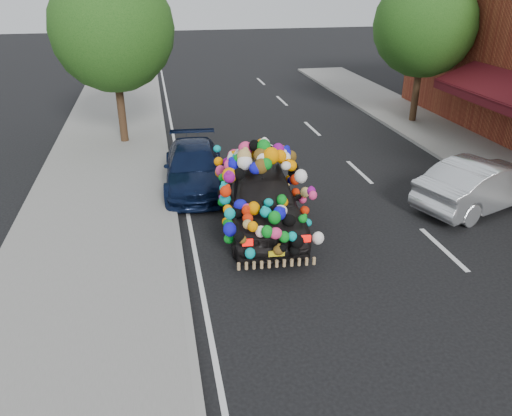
{
  "coord_description": "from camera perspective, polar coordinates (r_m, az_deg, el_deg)",
  "views": [
    {
      "loc": [
        -2.61,
        -8.88,
        5.73
      ],
      "look_at": [
        -0.67,
        0.59,
        1.17
      ],
      "focal_mm": 35.0,
      "sensor_mm": 36.0,
      "label": 1
    }
  ],
  "objects": [
    {
      "name": "tree_far_b",
      "position": [
        21.74,
        18.75,
        19.16
      ],
      "size": [
        4.0,
        4.0,
        5.9
      ],
      "color": "#332114",
      "rests_on": "ground"
    },
    {
      "name": "sidewalk",
      "position": [
        10.67,
        -19.02,
        -8.43
      ],
      "size": [
        4.0,
        60.0,
        0.12
      ],
      "primitive_type": "cube",
      "color": "gray",
      "rests_on": "ground"
    },
    {
      "name": "plush_art_car",
      "position": [
        12.06,
        0.59,
        2.66
      ],
      "size": [
        2.43,
        4.73,
        2.15
      ],
      "rotation": [
        0.0,
        0.0,
        -0.07
      ],
      "color": "black",
      "rests_on": "ground"
    },
    {
      "name": "kerb",
      "position": [
        10.54,
        -8.42,
        -7.59
      ],
      "size": [
        0.15,
        60.0,
        0.13
      ],
      "primitive_type": "cube",
      "color": "gray",
      "rests_on": "ground"
    },
    {
      "name": "silver_hatchback",
      "position": [
        14.57,
        24.49,
        2.56
      ],
      "size": [
        4.3,
        2.74,
        1.34
      ],
      "primitive_type": "imported",
      "rotation": [
        0.0,
        0.0,
        1.93
      ],
      "color": "#B1B5B9",
      "rests_on": "ground"
    },
    {
      "name": "ground",
      "position": [
        10.89,
        4.09,
        -6.59
      ],
      "size": [
        100.0,
        100.0,
        0.0
      ],
      "primitive_type": "plane",
      "color": "black",
      "rests_on": "ground"
    },
    {
      "name": "lane_markings",
      "position": [
        12.26,
        20.59,
        -4.38
      ],
      "size": [
        6.0,
        50.0,
        0.01
      ],
      "primitive_type": null,
      "color": "silver",
      "rests_on": "ground"
    },
    {
      "name": "tree_near_sidewalk",
      "position": [
        18.5,
        -16.13,
        19.03
      ],
      "size": [
        4.2,
        4.2,
        6.13
      ],
      "color": "#332114",
      "rests_on": "ground"
    },
    {
      "name": "navy_sedan",
      "position": [
        14.71,
        -7.1,
        4.65
      ],
      "size": [
        1.98,
        4.27,
        1.21
      ],
      "primitive_type": "imported",
      "rotation": [
        0.0,
        0.0,
        -0.07
      ],
      "color": "#0A1532",
      "rests_on": "ground"
    }
  ]
}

